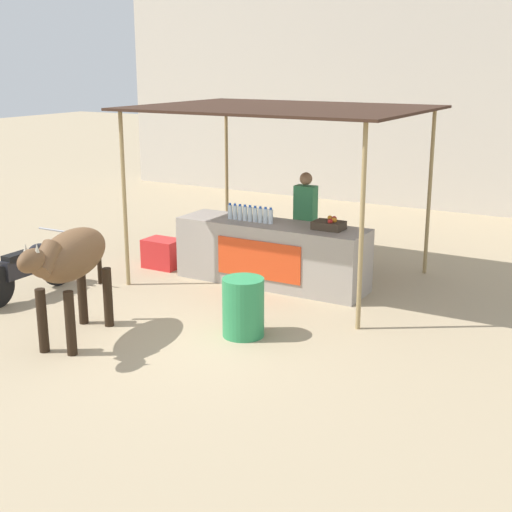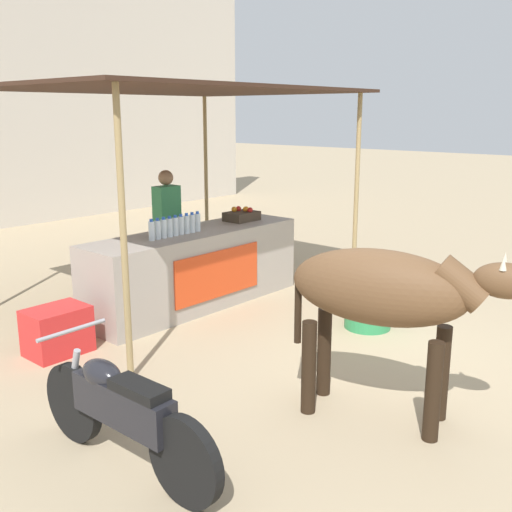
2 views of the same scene
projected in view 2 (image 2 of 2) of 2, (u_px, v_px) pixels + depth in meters
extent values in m
plane|color=tan|center=(341.00, 348.00, 6.22)|extent=(60.00, 60.00, 0.00)
cube|color=#9E9389|center=(195.00, 268.00, 7.52)|extent=(3.00, 0.80, 0.96)
cube|color=red|center=(218.00, 274.00, 7.26)|extent=(1.40, 0.02, 0.58)
cube|color=#382319|center=(174.00, 90.00, 7.21)|extent=(4.20, 3.20, 0.04)
cylinder|color=#997F51|center=(124.00, 238.00, 5.21)|extent=(0.06, 0.06, 2.66)
cylinder|color=#997F51|center=(356.00, 194.00, 7.97)|extent=(0.06, 0.06, 2.66)
cylinder|color=#997F51|center=(206.00, 179.00, 9.82)|extent=(0.06, 0.06, 2.66)
cylinder|color=silver|center=(152.00, 231.00, 6.84)|extent=(0.07, 0.07, 0.22)
cylinder|color=blue|center=(151.00, 220.00, 6.81)|extent=(0.04, 0.04, 0.03)
cylinder|color=silver|center=(158.00, 230.00, 6.90)|extent=(0.07, 0.07, 0.22)
cylinder|color=blue|center=(157.00, 219.00, 6.87)|extent=(0.04, 0.04, 0.03)
cylinder|color=silver|center=(164.00, 229.00, 6.97)|extent=(0.07, 0.07, 0.22)
cylinder|color=blue|center=(163.00, 218.00, 6.94)|extent=(0.04, 0.04, 0.03)
cylinder|color=silver|center=(170.00, 228.00, 7.03)|extent=(0.07, 0.07, 0.22)
cylinder|color=blue|center=(169.00, 217.00, 7.00)|extent=(0.04, 0.04, 0.03)
cylinder|color=silver|center=(175.00, 227.00, 7.10)|extent=(0.07, 0.07, 0.22)
cylinder|color=blue|center=(175.00, 216.00, 7.07)|extent=(0.04, 0.04, 0.03)
cylinder|color=silver|center=(181.00, 226.00, 7.16)|extent=(0.07, 0.07, 0.22)
cylinder|color=blue|center=(181.00, 215.00, 7.13)|extent=(0.04, 0.04, 0.03)
cylinder|color=silver|center=(187.00, 225.00, 7.23)|extent=(0.07, 0.07, 0.22)
cylinder|color=blue|center=(186.00, 214.00, 7.20)|extent=(0.04, 0.04, 0.03)
cylinder|color=silver|center=(192.00, 224.00, 7.30)|extent=(0.07, 0.07, 0.22)
cylinder|color=blue|center=(192.00, 213.00, 7.27)|extent=(0.04, 0.04, 0.03)
cylinder|color=silver|center=(198.00, 223.00, 7.36)|extent=(0.07, 0.07, 0.22)
cylinder|color=blue|center=(197.00, 213.00, 7.33)|extent=(0.04, 0.04, 0.03)
cube|color=#3F3326|center=(242.00, 216.00, 8.10)|extent=(0.44, 0.32, 0.12)
sphere|color=orange|center=(246.00, 209.00, 8.15)|extent=(0.08, 0.08, 0.08)
sphere|color=#B21E19|center=(250.00, 210.00, 8.07)|extent=(0.08, 0.08, 0.08)
sphere|color=orange|center=(234.00, 209.00, 8.13)|extent=(0.08, 0.08, 0.08)
sphere|color=#B21E19|center=(238.00, 209.00, 8.17)|extent=(0.08, 0.08, 0.08)
sphere|color=orange|center=(246.00, 209.00, 8.14)|extent=(0.08, 0.08, 0.08)
cylinder|color=#383842|center=(169.00, 259.00, 8.16)|extent=(0.22, 0.22, 0.88)
cube|color=#337F4C|center=(167.00, 207.00, 7.99)|extent=(0.34, 0.20, 0.56)
sphere|color=#8C6647|center=(166.00, 178.00, 7.90)|extent=(0.20, 0.20, 0.20)
cube|color=red|center=(57.00, 331.00, 6.05)|extent=(0.60, 0.44, 0.48)
cylinder|color=#2D8C51|center=(369.00, 296.00, 6.75)|extent=(0.52, 0.52, 0.75)
ellipsoid|color=brown|center=(379.00, 287.00, 4.61)|extent=(0.87, 1.49, 0.60)
cylinder|color=black|center=(441.00, 373.00, 4.72)|extent=(0.12, 0.12, 0.78)
cylinder|color=black|center=(433.00, 392.00, 4.41)|extent=(0.12, 0.12, 0.78)
cylinder|color=black|center=(324.00, 352.00, 5.14)|extent=(0.12, 0.12, 0.78)
cylinder|color=black|center=(309.00, 367.00, 4.83)|extent=(0.12, 0.12, 0.78)
cylinder|color=brown|center=(460.00, 284.00, 4.33)|extent=(0.35, 0.50, 0.41)
ellipsoid|color=brown|center=(505.00, 281.00, 4.19)|extent=(0.33, 0.48, 0.26)
cone|color=beige|center=(505.00, 259.00, 4.23)|extent=(0.05, 0.05, 0.10)
cone|color=beige|center=(504.00, 263.00, 4.11)|extent=(0.05, 0.05, 0.10)
cylinder|color=black|center=(298.00, 308.00, 4.96)|extent=(0.06, 0.06, 0.60)
cylinder|color=black|center=(74.00, 402.00, 4.44)|extent=(0.09, 0.60, 0.60)
cylinder|color=black|center=(185.00, 461.00, 3.69)|extent=(0.09, 0.60, 0.60)
cube|color=black|center=(123.00, 405.00, 4.02)|extent=(0.20, 0.90, 0.28)
ellipsoid|color=black|center=(102.00, 374.00, 4.12)|extent=(0.21, 0.36, 0.20)
cube|color=black|center=(139.00, 391.00, 3.87)|extent=(0.19, 0.44, 0.10)
cylinder|color=#99999E|center=(72.00, 330.00, 4.27)|extent=(0.55, 0.04, 0.03)
cylinder|color=#99999E|center=(73.00, 378.00, 4.38)|extent=(0.05, 0.20, 0.49)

